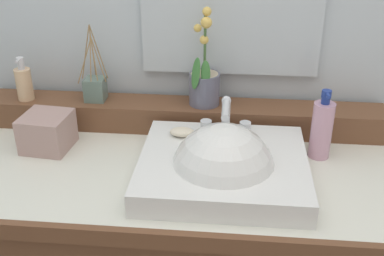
{
  "coord_description": "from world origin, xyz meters",
  "views": [
    {
      "loc": [
        0.16,
        -1.13,
        1.54
      ],
      "look_at": [
        0.06,
        -0.02,
        0.97
      ],
      "focal_mm": 44.78,
      "sensor_mm": 36.0,
      "label": 1
    }
  ],
  "objects_px": {
    "sink_basin": "(223,172)",
    "soap_dispenser": "(24,83)",
    "tissue_box": "(47,132)",
    "soap_bar": "(182,132)",
    "potted_plant": "(204,82)",
    "reed_diffuser": "(95,88)",
    "lotion_bottle": "(322,129)"
  },
  "relations": [
    {
      "from": "sink_basin",
      "to": "soap_dispenser",
      "type": "bearing_deg",
      "value": 156.29
    },
    {
      "from": "soap_dispenser",
      "to": "tissue_box",
      "type": "distance_m",
      "value": 0.21
    },
    {
      "from": "soap_bar",
      "to": "tissue_box",
      "type": "relative_size",
      "value": 0.54
    },
    {
      "from": "potted_plant",
      "to": "soap_dispenser",
      "type": "relative_size",
      "value": 2.18
    },
    {
      "from": "soap_bar",
      "to": "reed_diffuser",
      "type": "distance_m",
      "value": 0.35
    },
    {
      "from": "soap_bar",
      "to": "potted_plant",
      "type": "bearing_deg",
      "value": 74.9
    },
    {
      "from": "sink_basin",
      "to": "soap_dispenser",
      "type": "relative_size",
      "value": 3.14
    },
    {
      "from": "lotion_bottle",
      "to": "tissue_box",
      "type": "height_order",
      "value": "lotion_bottle"
    },
    {
      "from": "sink_basin",
      "to": "lotion_bottle",
      "type": "relative_size",
      "value": 2.15
    },
    {
      "from": "sink_basin",
      "to": "soap_dispenser",
      "type": "distance_m",
      "value": 0.7
    },
    {
      "from": "soap_dispenser",
      "to": "lotion_bottle",
      "type": "relative_size",
      "value": 0.68
    },
    {
      "from": "sink_basin",
      "to": "tissue_box",
      "type": "distance_m",
      "value": 0.53
    },
    {
      "from": "sink_basin",
      "to": "potted_plant",
      "type": "xyz_separation_m",
      "value": [
        -0.07,
        0.3,
        0.13
      ]
    },
    {
      "from": "potted_plant",
      "to": "reed_diffuser",
      "type": "distance_m",
      "value": 0.34
    },
    {
      "from": "soap_bar",
      "to": "potted_plant",
      "type": "relative_size",
      "value": 0.23
    },
    {
      "from": "soap_bar",
      "to": "potted_plant",
      "type": "height_order",
      "value": "potted_plant"
    },
    {
      "from": "potted_plant",
      "to": "lotion_bottle",
      "type": "xyz_separation_m",
      "value": [
        0.34,
        -0.14,
        -0.07
      ]
    },
    {
      "from": "reed_diffuser",
      "to": "lotion_bottle",
      "type": "distance_m",
      "value": 0.69
    },
    {
      "from": "soap_bar",
      "to": "lotion_bottle",
      "type": "bearing_deg",
      "value": 4.91
    },
    {
      "from": "soap_bar",
      "to": "potted_plant",
      "type": "xyz_separation_m",
      "value": [
        0.05,
        0.18,
        0.08
      ]
    },
    {
      "from": "sink_basin",
      "to": "reed_diffuser",
      "type": "relative_size",
      "value": 1.8
    },
    {
      "from": "potted_plant",
      "to": "reed_diffuser",
      "type": "bearing_deg",
      "value": -179.82
    },
    {
      "from": "soap_bar",
      "to": "potted_plant",
      "type": "distance_m",
      "value": 0.2
    },
    {
      "from": "lotion_bottle",
      "to": "tissue_box",
      "type": "xyz_separation_m",
      "value": [
        -0.78,
        -0.02,
        -0.03
      ]
    },
    {
      "from": "potted_plant",
      "to": "lotion_bottle",
      "type": "relative_size",
      "value": 1.49
    },
    {
      "from": "lotion_bottle",
      "to": "reed_diffuser",
      "type": "bearing_deg",
      "value": 168.15
    },
    {
      "from": "soap_bar",
      "to": "soap_dispenser",
      "type": "relative_size",
      "value": 0.51
    },
    {
      "from": "reed_diffuser",
      "to": "lotion_bottle",
      "type": "relative_size",
      "value": 1.19
    },
    {
      "from": "sink_basin",
      "to": "tissue_box",
      "type": "relative_size",
      "value": 3.33
    },
    {
      "from": "reed_diffuser",
      "to": "soap_bar",
      "type": "bearing_deg",
      "value": -30.89
    },
    {
      "from": "soap_dispenser",
      "to": "reed_diffuser",
      "type": "bearing_deg",
      "value": 4.29
    },
    {
      "from": "tissue_box",
      "to": "potted_plant",
      "type": "bearing_deg",
      "value": 20.78
    }
  ]
}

